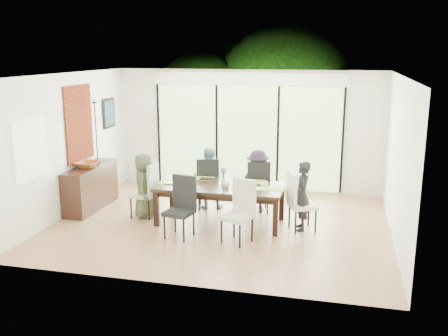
% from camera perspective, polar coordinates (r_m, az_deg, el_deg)
% --- Properties ---
extents(floor, '(6.00, 5.00, 0.01)m').
position_cam_1_polar(floor, '(9.21, -0.36, -6.45)').
color(floor, brown).
rests_on(floor, ground).
extents(ceiling, '(6.00, 5.00, 0.01)m').
position_cam_1_polar(ceiling, '(8.68, -0.39, 10.65)').
color(ceiling, white).
rests_on(ceiling, wall_back).
extents(wall_back, '(6.00, 0.02, 2.70)m').
position_cam_1_polar(wall_back, '(11.26, 2.69, 4.32)').
color(wall_back, white).
rests_on(wall_back, floor).
extents(wall_front, '(6.00, 0.02, 2.70)m').
position_cam_1_polar(wall_front, '(6.50, -5.68, -2.46)').
color(wall_front, beige).
rests_on(wall_front, floor).
extents(wall_left, '(0.02, 5.00, 2.70)m').
position_cam_1_polar(wall_left, '(9.99, -17.41, 2.56)').
color(wall_left, silver).
rests_on(wall_left, floor).
extents(wall_right, '(0.02, 5.00, 2.70)m').
position_cam_1_polar(wall_right, '(8.65, 19.38, 0.81)').
color(wall_right, beige).
rests_on(wall_right, floor).
extents(glass_doors, '(4.20, 0.02, 2.30)m').
position_cam_1_polar(glass_doors, '(11.24, 2.64, 3.53)').
color(glass_doors, '#598C3F').
rests_on(glass_doors, wall_back).
extents(blinds_header, '(4.40, 0.06, 0.28)m').
position_cam_1_polar(blinds_header, '(11.09, 2.71, 10.16)').
color(blinds_header, white).
rests_on(blinds_header, wall_back).
extents(mullion_a, '(0.05, 0.04, 2.30)m').
position_cam_1_polar(mullion_a, '(11.81, -7.45, 3.90)').
color(mullion_a, black).
rests_on(mullion_a, wall_back).
extents(mullion_b, '(0.05, 0.04, 2.30)m').
position_cam_1_polar(mullion_b, '(11.39, -0.83, 3.67)').
color(mullion_b, black).
rests_on(mullion_b, wall_back).
extents(mullion_c, '(0.05, 0.04, 2.30)m').
position_cam_1_polar(mullion_c, '(11.13, 6.18, 3.36)').
color(mullion_c, black).
rests_on(mullion_c, wall_back).
extents(mullion_d, '(0.05, 0.04, 2.30)m').
position_cam_1_polar(mullion_d, '(11.04, 13.41, 3.00)').
color(mullion_d, black).
rests_on(mullion_d, wall_back).
extents(side_window, '(0.02, 0.90, 1.00)m').
position_cam_1_polar(side_window, '(8.95, -21.14, 2.05)').
color(side_window, '#8CAD7F').
rests_on(side_window, wall_left).
extents(deck, '(6.00, 1.80, 0.10)m').
position_cam_1_polar(deck, '(12.41, 3.39, -1.45)').
color(deck, brown).
rests_on(deck, ground).
extents(rail_top, '(6.00, 0.08, 0.06)m').
position_cam_1_polar(rail_top, '(13.04, 4.05, 1.97)').
color(rail_top, brown).
rests_on(rail_top, deck).
extents(foliage_left, '(3.20, 3.20, 3.20)m').
position_cam_1_polar(foliage_left, '(14.25, -2.41, 6.59)').
color(foliage_left, '#14380F').
rests_on(foliage_left, ground).
extents(foliage_mid, '(4.00, 4.00, 4.00)m').
position_cam_1_polar(foliage_mid, '(14.37, 6.79, 8.01)').
color(foliage_mid, '#14380F').
rests_on(foliage_mid, ground).
extents(foliage_right, '(2.80, 2.80, 2.80)m').
position_cam_1_polar(foliage_right, '(13.54, 13.93, 5.09)').
color(foliage_right, '#14380F').
rests_on(foliage_right, ground).
extents(foliage_far, '(3.60, 3.60, 3.60)m').
position_cam_1_polar(foliage_far, '(15.23, 3.32, 7.69)').
color(foliage_far, '#14380F').
rests_on(foliage_far, ground).
extents(table_top, '(2.30, 1.05, 0.06)m').
position_cam_1_polar(table_top, '(9.07, -0.45, -2.17)').
color(table_top, black).
rests_on(table_top, floor).
extents(table_apron, '(2.10, 0.86, 0.10)m').
position_cam_1_polar(table_apron, '(9.09, -0.45, -2.69)').
color(table_apron, black).
rests_on(table_apron, floor).
extents(table_leg_fl, '(0.09, 0.09, 0.66)m').
position_cam_1_polar(table_leg_fl, '(9.09, -7.74, -4.61)').
color(table_leg_fl, black).
rests_on(table_leg_fl, floor).
extents(table_leg_fr, '(0.09, 0.09, 0.66)m').
position_cam_1_polar(table_leg_fr, '(8.58, 5.91, -5.66)').
color(table_leg_fr, black).
rests_on(table_leg_fr, floor).
extents(table_leg_bl, '(0.09, 0.09, 0.66)m').
position_cam_1_polar(table_leg_bl, '(9.86, -5.95, -3.12)').
color(table_leg_bl, black).
rests_on(table_leg_bl, floor).
extents(table_leg_br, '(0.09, 0.09, 0.66)m').
position_cam_1_polar(table_leg_br, '(9.39, 6.62, -3.99)').
color(table_leg_br, black).
rests_on(table_leg_br, floor).
extents(chair_left_end, '(0.45, 0.45, 1.05)m').
position_cam_1_polar(chair_left_end, '(9.57, -9.21, -2.52)').
color(chair_left_end, beige).
rests_on(chair_left_end, floor).
extents(chair_right_end, '(0.58, 0.58, 1.05)m').
position_cam_1_polar(chair_right_end, '(8.89, 9.01, -3.75)').
color(chair_right_end, white).
rests_on(chair_right_end, floor).
extents(chair_far_left, '(0.52, 0.52, 1.05)m').
position_cam_1_polar(chair_far_left, '(10.01, -1.78, -1.64)').
color(chair_far_left, black).
rests_on(chair_far_left, floor).
extents(chair_far_right, '(0.53, 0.53, 1.05)m').
position_cam_1_polar(chair_far_right, '(9.81, 3.87, -1.99)').
color(chair_far_right, black).
rests_on(chair_far_right, floor).
extents(chair_near_left, '(0.51, 0.51, 1.05)m').
position_cam_1_polar(chair_near_left, '(8.45, -5.18, -4.54)').
color(chair_near_left, black).
rests_on(chair_near_left, floor).
extents(chair_near_right, '(0.57, 0.57, 1.05)m').
position_cam_1_polar(chair_near_right, '(8.20, 1.49, -5.06)').
color(chair_near_right, silver).
rests_on(chair_near_right, floor).
extents(person_left_end, '(0.47, 0.64, 1.23)m').
position_cam_1_polar(person_left_end, '(9.54, -9.11, -2.00)').
color(person_left_end, '#434C32').
rests_on(person_left_end, floor).
extents(person_right_end, '(0.46, 0.63, 1.23)m').
position_cam_1_polar(person_right_end, '(8.86, 8.90, -3.18)').
color(person_right_end, black).
rests_on(person_right_end, floor).
extents(person_far_left, '(0.65, 0.49, 1.23)m').
position_cam_1_polar(person_far_left, '(9.97, -1.81, -1.16)').
color(person_far_left, '#789BAE').
rests_on(person_far_left, floor).
extents(person_far_right, '(0.58, 0.37, 1.23)m').
position_cam_1_polar(person_far_right, '(9.76, 3.86, -1.50)').
color(person_far_right, '#261E2D').
rests_on(person_far_right, floor).
extents(placemat_left, '(0.42, 0.31, 0.01)m').
position_cam_1_polar(placemat_left, '(9.32, -6.13, -1.60)').
color(placemat_left, '#85AA3C').
rests_on(placemat_left, table_top).
extents(placemat_right, '(0.42, 0.31, 0.01)m').
position_cam_1_polar(placemat_right, '(8.89, 5.51, -2.34)').
color(placemat_right, '#A5C646').
rests_on(placemat_right, table_top).
extents(placemat_far_l, '(0.42, 0.31, 0.01)m').
position_cam_1_polar(placemat_far_l, '(9.54, -2.49, -1.19)').
color(placemat_far_l, '#94B13F').
rests_on(placemat_far_l, table_top).
extents(placemat_far_r, '(0.42, 0.31, 0.01)m').
position_cam_1_polar(placemat_far_r, '(9.33, 3.43, -1.55)').
color(placemat_far_r, '#94A93C').
rests_on(placemat_far_r, table_top).
extents(placemat_paper, '(0.42, 0.31, 0.01)m').
position_cam_1_polar(placemat_paper, '(8.93, -4.34, -2.25)').
color(placemat_paper, white).
rests_on(placemat_paper, table_top).
extents(tablet_far_l, '(0.25, 0.17, 0.01)m').
position_cam_1_polar(tablet_far_l, '(9.47, -1.99, -1.25)').
color(tablet_far_l, black).
rests_on(tablet_far_l, table_top).
extents(tablet_far_r, '(0.23, 0.16, 0.01)m').
position_cam_1_polar(tablet_far_r, '(9.29, 3.07, -1.56)').
color(tablet_far_r, black).
rests_on(tablet_far_r, table_top).
extents(papers, '(0.29, 0.21, 0.00)m').
position_cam_1_polar(papers, '(8.87, 3.87, -2.34)').
color(papers, white).
rests_on(papers, table_top).
extents(platter_base, '(0.25, 0.25, 0.02)m').
position_cam_1_polar(platter_base, '(8.92, -4.35, -2.16)').
color(platter_base, white).
rests_on(platter_base, table_top).
extents(platter_snacks, '(0.19, 0.19, 0.01)m').
position_cam_1_polar(platter_snacks, '(8.92, -4.35, -2.05)').
color(platter_snacks, orange).
rests_on(platter_snacks, table_top).
extents(vase, '(0.08, 0.08, 0.11)m').
position_cam_1_polar(vase, '(9.08, -0.07, -1.58)').
color(vase, silver).
rests_on(vase, table_top).
extents(hyacinth_stems, '(0.04, 0.04, 0.15)m').
position_cam_1_polar(hyacinth_stems, '(9.05, -0.07, -0.88)').
color(hyacinth_stems, '#337226').
rests_on(hyacinth_stems, table_top).
extents(hyacinth_blooms, '(0.11, 0.11, 0.11)m').
position_cam_1_polar(hyacinth_blooms, '(9.03, -0.07, -0.29)').
color(hyacinth_blooms, '#5257CE').
rests_on(hyacinth_blooms, table_top).
extents(laptop, '(0.37, 0.33, 0.02)m').
position_cam_1_polar(laptop, '(9.20, -5.75, -1.74)').
color(laptop, silver).
rests_on(laptop, table_top).
extents(cup_a, '(0.13, 0.13, 0.09)m').
position_cam_1_polar(cup_a, '(9.37, -4.39, -1.22)').
color(cup_a, white).
rests_on(cup_a, table_top).
extents(cup_b, '(0.11, 0.11, 0.09)m').
position_cam_1_polar(cup_b, '(8.92, 0.33, -1.94)').
color(cup_b, white).
rests_on(cup_b, table_top).
extents(cup_c, '(0.15, 0.15, 0.09)m').
position_cam_1_polar(cup_c, '(8.99, 4.66, -1.85)').
color(cup_c, white).
rests_on(cup_c, table_top).
extents(book, '(0.23, 0.26, 0.02)m').
position_cam_1_polar(book, '(9.05, 1.17, -1.96)').
color(book, white).
rests_on(book, table_top).
extents(sideboard, '(0.43, 1.55, 0.87)m').
position_cam_1_polar(sideboard, '(10.33, -14.97, -2.14)').
color(sideboard, black).
rests_on(sideboard, floor).
extents(bowl, '(0.46, 0.46, 0.11)m').
position_cam_1_polar(bowl, '(10.13, -15.40, 0.39)').
color(bowl, brown).
rests_on(bowl, sideboard).
extents(candlestick_base, '(0.10, 0.10, 0.04)m').
position_cam_1_polar(candlestick_base, '(10.53, -14.23, 0.73)').
color(candlestick_base, black).
rests_on(candlestick_base, sideboard).
extents(candlestick_shaft, '(0.02, 0.02, 1.21)m').
position_cam_1_polar(candlestick_shaft, '(10.42, -14.42, 4.00)').
color(candlestick_shaft, black).
rests_on(candlestick_shaft, sideboard).
extents(candlestick_pan, '(0.10, 0.10, 0.03)m').
position_cam_1_polar(candlestick_pan, '(10.34, -14.61, 7.28)').
color(candlestick_pan, black).
rests_on(candlestick_pan, sideboard).
extents(candle, '(0.03, 0.03, 0.10)m').
position_cam_1_polar(candle, '(10.33, -14.63, 7.59)').
color(candle, silver).
rests_on(candle, sideboard).
extents(tapestry, '(0.02, 1.00, 1.50)m').
position_cam_1_polar(tapestry, '(10.25, -16.22, 4.89)').
color(tapestry, maroon).
rests_on(tapestry, wall_left).
extents(art_frame, '(0.03, 0.55, 0.65)m').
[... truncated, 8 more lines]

